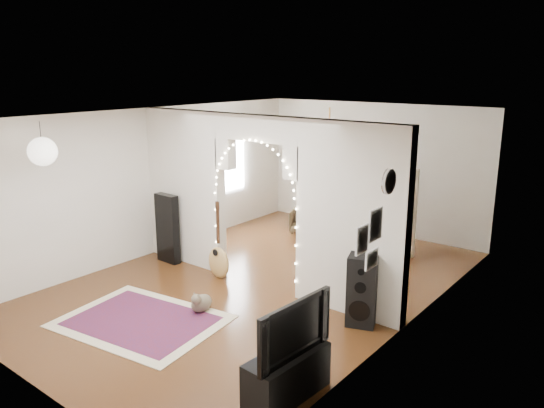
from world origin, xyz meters
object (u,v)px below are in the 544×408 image
Objects in this scene: dining_chair_left at (304,221)px; dining_chair_right at (331,277)px; floor_speaker at (362,291)px; acoustic_guitar at (218,250)px; bookcase at (371,209)px; media_console at (287,375)px; dining_table at (332,195)px.

dining_chair_right is (2.17, -2.36, 0.04)m from dining_chair_left.
dining_chair_left is (-3.02, 2.96, -0.24)m from floor_speaker.
dining_chair_left is (-0.37, 2.96, -0.24)m from acoustic_guitar.
bookcase is at bearing -31.52° from dining_chair_left.
media_console is 6.46m from dining_table.
bookcase is (1.32, 2.72, 0.36)m from acoustic_guitar.
acoustic_guitar is at bearing -106.33° from dining_chair_left.
dining_table is at bearing 102.49° from acoustic_guitar.
floor_speaker is 3.05m from bookcase.
media_console is at bearing -104.19° from floor_speaker.
dining_chair_left is 0.87× the size of dining_chair_right.
acoustic_guitar is 3.76m from dining_table.
dining_chair_left is at bearing 127.17° from media_console.
dining_chair_right is (1.81, 0.60, -0.20)m from acoustic_guitar.
bookcase reaches higher than media_console.
floor_speaker is 4.71m from dining_table.
floor_speaker reaches higher than media_console.
floor_speaker is 1.82× the size of dining_chair_left.
acoustic_guitar is 2.99m from dining_chair_left.
media_console is at bearing -69.74° from dining_table.
bookcase is at bearing 112.12° from media_console.
dining_chair_right is at bearing 28.13° from acoustic_guitar.
floor_speaker is at bearing 9.69° from acoustic_guitar.
media_console is 1.61× the size of dining_chair_right.
acoustic_guitar reaches higher than floor_speaker.
dining_table is 3.74m from dining_chair_right.
dining_table is at bearing 169.30° from bookcase.
acoustic_guitar reaches higher than dining_table.
dining_table is at bearing 121.91° from media_console.
dining_table is 2.09× the size of dining_chair_right.
acoustic_guitar is 1.13× the size of floor_speaker.
dining_chair_left is at bearing -111.05° from dining_table.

